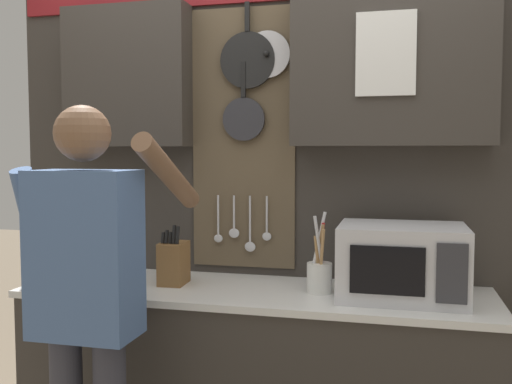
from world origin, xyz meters
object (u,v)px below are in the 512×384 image
object	(u,v)px
microwave	(402,262)
knife_block	(173,263)
utensil_crock	(319,273)
person	(87,289)

from	to	relation	value
microwave	knife_block	world-z (taller)	microwave
microwave	utensil_crock	distance (m)	0.35
knife_block	person	xyz separation A→B (m)	(-0.13, -0.53, -0.00)
knife_block	person	distance (m)	0.54
microwave	person	distance (m)	1.25
utensil_crock	microwave	bearing A→B (deg)	-0.27
microwave	knife_block	xyz separation A→B (m)	(-1.00, 0.00, -0.05)
microwave	knife_block	distance (m)	1.01
utensil_crock	person	size ratio (longest dim) A/B	0.21
person	knife_block	bearing A→B (deg)	76.61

